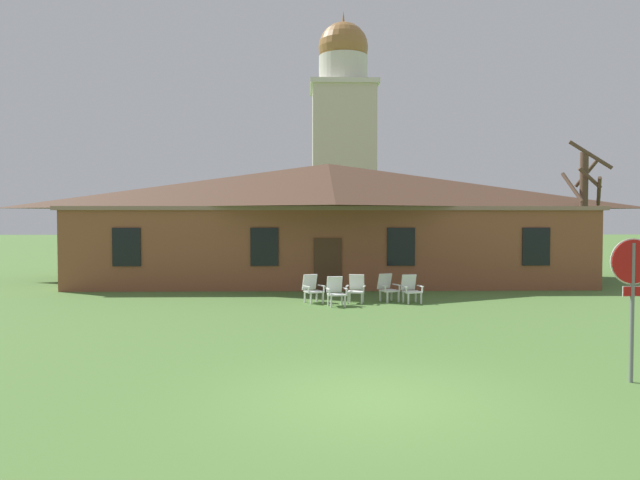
# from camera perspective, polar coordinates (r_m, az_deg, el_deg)

# --- Properties ---
(ground_plane) EXTENTS (200.00, 200.00, 0.00)m
(ground_plane) POSITION_cam_1_polar(r_m,az_deg,el_deg) (9.71, 5.07, -15.05)
(ground_plane) COLOR #517A38
(brick_building) EXTENTS (22.38, 10.40, 5.49)m
(brick_building) POSITION_cam_1_polar(r_m,az_deg,el_deg) (28.37, 0.80, 1.90)
(brick_building) COLOR brown
(brick_building) RESTS_ON ground
(dome_tower) EXTENTS (5.18, 5.18, 19.06)m
(dome_tower) POSITION_cam_1_polar(r_m,az_deg,el_deg) (47.25, 2.24, 9.14)
(dome_tower) COLOR beige
(dome_tower) RESTS_ON ground
(stop_sign) EXTENTS (0.81, 0.07, 2.52)m
(stop_sign) POSITION_cam_1_polar(r_m,az_deg,el_deg) (11.66, 27.78, -3.47)
(stop_sign) COLOR slate
(stop_sign) RESTS_ON ground
(lawn_chair_by_porch) EXTENTS (0.81, 0.85, 0.96)m
(lawn_chair_by_porch) POSITION_cam_1_polar(r_m,az_deg,el_deg) (20.34, -0.76, -4.62)
(lawn_chair_by_porch) COLOR white
(lawn_chair_by_porch) RESTS_ON ground
(lawn_chair_near_door) EXTENTS (0.71, 0.75, 0.96)m
(lawn_chair_near_door) POSITION_cam_1_polar(r_m,az_deg,el_deg) (19.59, 1.52, -4.87)
(lawn_chair_near_door) COLOR white
(lawn_chair_near_door) RESTS_ON ground
(lawn_chair_left_end) EXTENTS (0.72, 0.76, 0.96)m
(lawn_chair_left_end) POSITION_cam_1_polar(r_m,az_deg,el_deg) (20.32, 3.48, -4.63)
(lawn_chair_left_end) COLOR silver
(lawn_chair_left_end) RESTS_ON ground
(lawn_chair_middle) EXTENTS (0.80, 0.84, 0.96)m
(lawn_chair_middle) POSITION_cam_1_polar(r_m,az_deg,el_deg) (20.74, 6.48, -4.50)
(lawn_chair_middle) COLOR silver
(lawn_chair_middle) RESTS_ON ground
(lawn_chair_right_end) EXTENTS (0.73, 0.78, 0.96)m
(lawn_chair_right_end) POSITION_cam_1_polar(r_m,az_deg,el_deg) (20.51, 8.69, -4.58)
(lawn_chair_right_end) COLOR white
(lawn_chair_right_end) RESTS_ON ground
(bare_tree_beside_building) EXTENTS (1.97, 1.81, 6.27)m
(bare_tree_beside_building) POSITION_cam_1_polar(r_m,az_deg,el_deg) (29.07, 24.01, 2.78)
(bare_tree_beside_building) COLOR brown
(bare_tree_beside_building) RESTS_ON ground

